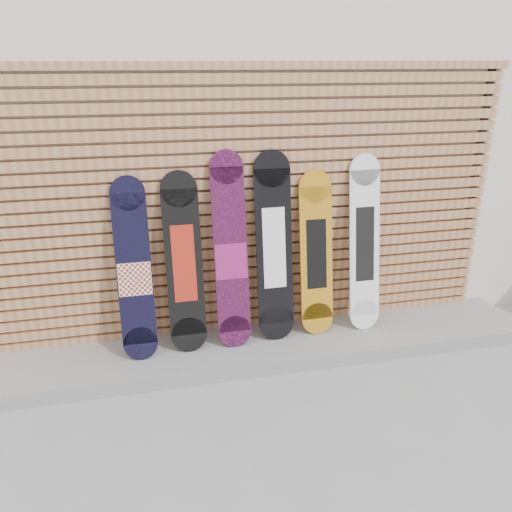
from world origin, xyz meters
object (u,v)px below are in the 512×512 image
(snowboard_1, at_px, (184,263))
(snowboard_3, at_px, (274,248))
(snowboard_5, at_px, (364,244))
(snowboard_2, at_px, (231,253))
(snowboard_4, at_px, (316,254))
(snowboard_0, at_px, (134,271))

(snowboard_1, distance_m, snowboard_3, 0.73)
(snowboard_1, height_order, snowboard_3, snowboard_3)
(snowboard_1, xyz_separation_m, snowboard_5, (1.51, 0.02, 0.03))
(snowboard_2, xyz_separation_m, snowboard_5, (1.14, 0.02, -0.03))
(snowboard_4, bearing_deg, snowboard_1, -178.88)
(snowboard_4, bearing_deg, snowboard_2, -177.76)
(snowboard_1, relative_size, snowboard_4, 1.03)
(snowboard_0, height_order, snowboard_1, snowboard_1)
(snowboard_0, distance_m, snowboard_4, 1.47)
(snowboard_1, relative_size, snowboard_5, 0.96)
(snowboard_2, distance_m, snowboard_5, 1.15)
(snowboard_1, bearing_deg, snowboard_3, 1.06)
(snowboard_0, distance_m, snowboard_5, 1.89)
(snowboard_2, bearing_deg, snowboard_4, 2.24)
(snowboard_1, distance_m, snowboard_2, 0.37)
(snowboard_4, height_order, snowboard_5, snowboard_5)
(snowboard_0, relative_size, snowboard_3, 0.90)
(snowboard_1, relative_size, snowboard_3, 0.92)
(snowboard_0, xyz_separation_m, snowboard_2, (0.75, 0.01, 0.08))
(snowboard_2, distance_m, snowboard_4, 0.73)
(snowboard_5, bearing_deg, snowboard_1, -179.41)
(snowboard_0, height_order, snowboard_5, snowboard_5)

